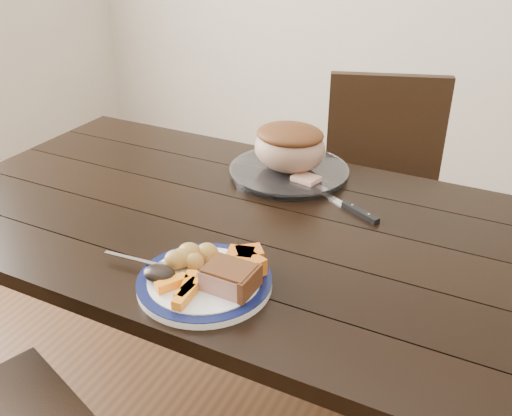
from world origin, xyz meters
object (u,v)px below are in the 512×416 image
at_px(chair_far, 381,194).
at_px(carving_knife, 350,207).
at_px(dinner_plate, 205,283).
at_px(roast_joint, 290,148).
at_px(dining_table, 232,246).
at_px(fork, 145,262).
at_px(serving_platter, 289,172).
at_px(pork_slice, 230,278).

xyz_separation_m(chair_far, carving_knife, (0.04, -0.57, 0.23)).
bearing_deg(chair_far, dinner_plate, 65.26).
bearing_deg(roast_joint, dining_table, -96.97).
height_order(dinner_plate, carving_knife, dinner_plate).
distance_m(chair_far, fork, 1.09).
distance_m(serving_platter, pork_slice, 0.60).
relative_size(pork_slice, fork, 0.56).
bearing_deg(pork_slice, dining_table, 117.85).
bearing_deg(dinner_plate, dining_table, 107.86).
distance_m(fork, carving_knife, 0.56).
xyz_separation_m(dinner_plate, serving_platter, (-0.06, 0.58, 0.00)).
height_order(pork_slice, carving_knife, pork_slice).
distance_m(dining_table, dinner_plate, 0.32).
bearing_deg(serving_platter, chair_far, 67.93).
distance_m(serving_platter, carving_knife, 0.26).
xyz_separation_m(pork_slice, carving_knife, (0.10, 0.46, -0.04)).
relative_size(dining_table, serving_platter, 4.75).
relative_size(dining_table, roast_joint, 7.74).
height_order(chair_far, serving_platter, chair_far).
relative_size(fork, roast_joint, 0.86).
bearing_deg(roast_joint, chair_far, 67.93).
relative_size(serving_platter, fork, 1.90).
bearing_deg(pork_slice, dinner_plate, 175.24).
xyz_separation_m(dinner_plate, pork_slice, (0.06, -0.01, 0.03)).
distance_m(dining_table, pork_slice, 0.36).
relative_size(dinner_plate, pork_slice, 2.84).
distance_m(dinner_plate, roast_joint, 0.59).
relative_size(chair_far, fork, 5.21).
distance_m(pork_slice, fork, 0.21).
bearing_deg(roast_joint, serving_platter, 0.00).
xyz_separation_m(serving_platter, fork, (-0.09, -0.59, 0.01)).
distance_m(serving_platter, fork, 0.59).
height_order(dining_table, carving_knife, carving_knife).
bearing_deg(serving_platter, dining_table, -96.97).
xyz_separation_m(dining_table, pork_slice, (0.16, -0.30, 0.13)).
xyz_separation_m(dinner_plate, roast_joint, (-0.06, 0.58, 0.08)).
bearing_deg(roast_joint, fork, -98.39).
xyz_separation_m(dinner_plate, fork, (-0.15, -0.01, 0.01)).
relative_size(roast_joint, carving_knife, 0.72).
bearing_deg(dinner_plate, roast_joint, 95.74).
distance_m(dinner_plate, pork_slice, 0.07).
bearing_deg(serving_platter, carving_knife, -28.50).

